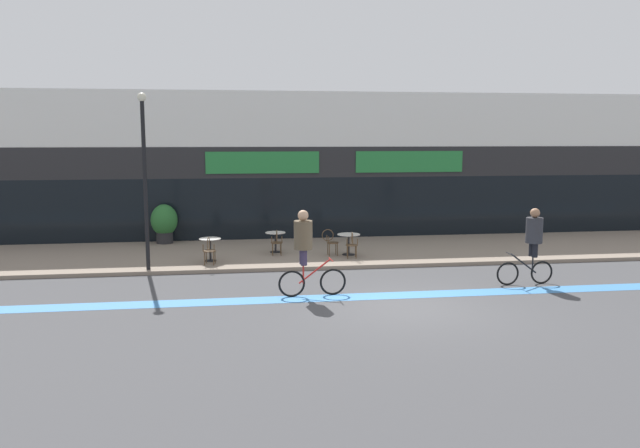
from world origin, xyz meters
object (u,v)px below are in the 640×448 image
(bistro_table_0, at_px, (210,245))
(cafe_chair_2_near, at_px, (352,243))
(bistro_table_2, at_px, (349,240))
(lamp_post, at_px, (145,169))
(cyclist_1, at_px, (532,239))
(cafe_chair_1_near, at_px, (277,241))
(bistro_table_1, at_px, (275,238))
(planter_pot, at_px, (164,222))
(cafe_chair_0_near, at_px, (209,249))
(cyclist_0, at_px, (305,246))
(cafe_chair_2_side, at_px, (330,240))

(bistro_table_0, bearing_deg, cafe_chair_2_near, -2.68)
(bistro_table_2, height_order, lamp_post, lamp_post)
(cyclist_1, bearing_deg, bistro_table_2, -46.93)
(cafe_chair_1_near, bearing_deg, bistro_table_1, 1.35)
(cafe_chair_1_near, height_order, planter_pot, planter_pot)
(cafe_chair_0_near, bearing_deg, bistro_table_0, 7.50)
(cafe_chair_1_near, distance_m, cyclist_0, 5.13)
(cafe_chair_0_near, xyz_separation_m, planter_pot, (-1.81, 4.35, 0.28))
(bistro_table_0, relative_size, cafe_chair_0_near, 0.83)
(bistro_table_0, bearing_deg, cafe_chair_1_near, 15.72)
(cafe_chair_2_near, relative_size, cyclist_1, 0.42)
(cafe_chair_2_near, distance_m, cyclist_0, 4.75)
(bistro_table_0, height_order, cafe_chair_2_side, cafe_chair_2_side)
(lamp_post, xyz_separation_m, cyclist_1, (10.81, -2.93, -1.87))
(bistro_table_2, xyz_separation_m, cafe_chair_2_near, (-0.01, -0.63, -0.00))
(cafe_chair_2_side, bearing_deg, cafe_chair_0_near, -167.28)
(cafe_chair_0_near, distance_m, cafe_chair_2_near, 4.65)
(cafe_chair_2_side, distance_m, cyclist_0, 5.11)
(lamp_post, distance_m, cyclist_1, 11.35)
(bistro_table_2, distance_m, lamp_post, 7.08)
(cafe_chair_0_near, bearing_deg, bistro_table_1, -41.24)
(bistro_table_1, height_order, planter_pot, planter_pot)
(cafe_chair_0_near, distance_m, planter_pot, 4.72)
(cafe_chair_2_near, bearing_deg, lamp_post, 103.49)
(bistro_table_0, distance_m, cafe_chair_0_near, 0.63)
(cafe_chair_1_near, bearing_deg, cafe_chair_2_side, -95.12)
(bistro_table_1, height_order, bistro_table_2, bistro_table_2)
(cafe_chair_0_near, bearing_deg, cafe_chair_1_near, -52.08)
(cafe_chair_0_near, distance_m, lamp_post, 3.13)
(planter_pot, relative_size, cyclist_1, 0.68)
(bistro_table_1, height_order, cafe_chair_2_side, cafe_chair_2_side)
(cafe_chair_2_side, bearing_deg, cyclist_1, -43.26)
(bistro_table_1, bearing_deg, planter_pot, 148.28)
(bistro_table_0, relative_size, cyclist_0, 0.33)
(cafe_chair_0_near, height_order, cafe_chair_2_near, same)
(cafe_chair_1_near, xyz_separation_m, lamp_post, (-4.02, -1.70, 2.52))
(bistro_table_2, relative_size, cyclist_1, 0.36)
(cafe_chair_0_near, relative_size, lamp_post, 0.17)
(cyclist_1, bearing_deg, planter_pot, -37.14)
(bistro_table_2, distance_m, cafe_chair_2_near, 0.63)
(bistro_table_2, distance_m, cyclist_0, 5.32)
(cafe_chair_2_side, bearing_deg, planter_pot, 148.59)
(bistro_table_0, xyz_separation_m, bistro_table_1, (2.20, 1.24, -0.03))
(cafe_chair_0_near, distance_m, cyclist_0, 4.66)
(cafe_chair_2_side, xyz_separation_m, planter_pot, (-5.82, 3.32, 0.28))
(bistro_table_2, height_order, cafe_chair_2_side, cafe_chair_2_side)
(bistro_table_0, bearing_deg, cafe_chair_2_side, 5.81)
(bistro_table_2, xyz_separation_m, cyclist_0, (-2.06, -4.86, 0.70))
(planter_pot, distance_m, cyclist_1, 13.30)
(planter_pot, relative_size, cyclist_0, 0.65)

